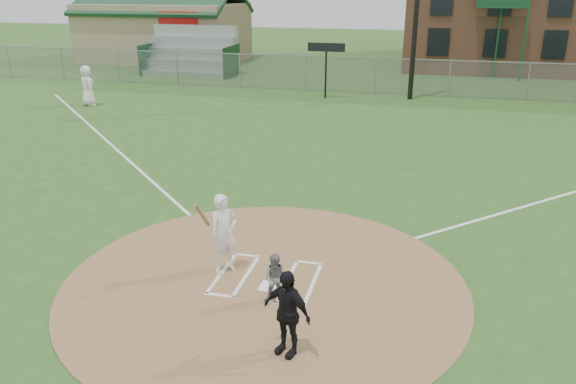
% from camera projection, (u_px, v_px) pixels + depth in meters
% --- Properties ---
extents(ground, '(140.00, 140.00, 0.00)m').
position_uv_depth(ground, '(265.00, 282.00, 11.74)').
color(ground, '#29531C').
rests_on(ground, ground).
extents(dirt_circle, '(8.40, 8.40, 0.02)m').
position_uv_depth(dirt_circle, '(265.00, 282.00, 11.73)').
color(dirt_circle, '#966F47').
rests_on(dirt_circle, ground).
extents(home_plate, '(0.44, 0.44, 0.03)m').
position_uv_depth(home_plate, '(270.00, 287.00, 11.49)').
color(home_plate, white).
rests_on(home_plate, dirt_circle).
extents(foul_line_third, '(17.04, 17.04, 0.01)m').
position_uv_depth(foul_line_third, '(109.00, 143.00, 21.98)').
color(foul_line_third, white).
rests_on(foul_line_third, ground).
extents(catcher, '(0.54, 0.45, 1.02)m').
position_uv_depth(catcher, '(276.00, 279.00, 10.80)').
color(catcher, slate).
rests_on(catcher, dirt_circle).
extents(umpire, '(0.98, 0.68, 1.54)m').
position_uv_depth(umpire, '(287.00, 313.00, 9.22)').
color(umpire, black).
rests_on(umpire, dirt_circle).
extents(ondeck_player, '(1.16, 1.13, 2.01)m').
position_uv_depth(ondeck_player, '(87.00, 86.00, 28.43)').
color(ondeck_player, white).
rests_on(ondeck_player, ground).
extents(batters_boxes, '(2.08, 1.88, 0.01)m').
position_uv_depth(batters_boxes, '(267.00, 278.00, 11.86)').
color(batters_boxes, white).
rests_on(batters_boxes, dirt_circle).
extents(batter_at_plate, '(0.73, 1.08, 1.78)m').
position_uv_depth(batter_at_plate, '(224.00, 233.00, 11.89)').
color(batter_at_plate, white).
rests_on(batter_at_plate, dirt_circle).
extents(outfield_fence, '(56.08, 0.08, 2.03)m').
position_uv_depth(outfield_fence, '(375.00, 76.00, 31.37)').
color(outfield_fence, slate).
rests_on(outfield_fence, ground).
extents(bleachers, '(6.08, 3.20, 3.20)m').
position_uv_depth(bleachers, '(190.00, 51.00, 37.97)').
color(bleachers, '#B7BABF').
rests_on(bleachers, ground).
extents(clubhouse, '(12.20, 8.71, 6.23)m').
position_uv_depth(clubhouse, '(165.00, 30.00, 45.01)').
color(clubhouse, tan).
rests_on(clubhouse, ground).
extents(scoreboard_sign, '(2.00, 0.10, 2.93)m').
position_uv_depth(scoreboard_sign, '(326.00, 53.00, 29.83)').
color(scoreboard_sign, black).
rests_on(scoreboard_sign, ground).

